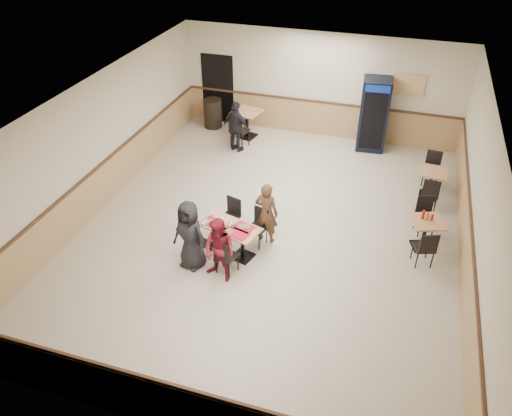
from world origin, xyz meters
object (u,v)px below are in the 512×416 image
(side_table_far, at_px, (431,179))
(pepsi_cooler, at_px, (374,115))
(diner_woman_right, at_px, (219,250))
(trash_bin, at_px, (213,113))
(side_table_near, at_px, (425,230))
(back_table, at_px, (247,120))
(main_table, at_px, (230,235))
(diner_man_opposite, at_px, (266,213))
(lone_diner, at_px, (236,127))
(diner_woman_left, at_px, (190,235))

(side_table_far, relative_size, pepsi_cooler, 0.35)
(diner_woman_right, height_order, trash_bin, diner_woman_right)
(side_table_near, height_order, pepsi_cooler, pepsi_cooler)
(diner_woman_right, relative_size, back_table, 1.50)
(main_table, height_order, diner_man_opposite, diner_man_opposite)
(main_table, distance_m, trash_bin, 6.11)
(diner_woman_right, bearing_deg, back_table, 120.92)
(diner_woman_right, bearing_deg, lone_diner, 123.26)
(diner_man_opposite, relative_size, side_table_near, 1.73)
(side_table_near, bearing_deg, lone_diner, 150.39)
(side_table_near, bearing_deg, main_table, -160.30)
(main_table, distance_m, side_table_near, 4.02)
(diner_woman_right, relative_size, diner_man_opposite, 0.98)
(diner_man_opposite, xyz_separation_m, side_table_far, (3.26, 2.83, -0.23))
(lone_diner, height_order, trash_bin, lone_diner)
(pepsi_cooler, relative_size, trash_bin, 2.32)
(main_table, distance_m, diner_man_opposite, 0.89)
(back_table, distance_m, pepsi_cooler, 3.59)
(main_table, xyz_separation_m, pepsi_cooler, (2.18, 5.59, 0.56))
(diner_man_opposite, distance_m, lone_diner, 4.15)
(diner_woman_right, relative_size, trash_bin, 1.57)
(diner_woman_right, distance_m, lone_diner, 5.28)
(side_table_far, bearing_deg, back_table, 161.44)
(main_table, bearing_deg, diner_man_opposite, 62.10)
(diner_woman_left, distance_m, diner_man_opposite, 1.70)
(diner_woman_left, bearing_deg, main_table, 60.09)
(main_table, distance_m, side_table_far, 5.17)
(lone_diner, bearing_deg, back_table, -69.63)
(diner_man_opposite, bearing_deg, diner_woman_right, 75.88)
(side_table_far, height_order, back_table, back_table)
(lone_diner, relative_size, side_table_far, 2.07)
(diner_woman_left, relative_size, trash_bin, 1.71)
(lone_diner, height_order, side_table_near, lone_diner)
(diner_woman_left, relative_size, side_table_near, 1.84)
(diner_man_opposite, height_order, lone_diner, lone_diner)
(diner_man_opposite, bearing_deg, main_table, 51.35)
(diner_man_opposite, xyz_separation_m, side_table_near, (3.19, 0.74, -0.25))
(diner_woman_right, height_order, lone_diner, lone_diner)
(diner_woman_right, height_order, pepsi_cooler, pepsi_cooler)
(diner_woman_right, height_order, diner_man_opposite, diner_man_opposite)
(main_table, height_order, side_table_near, side_table_near)
(diner_woman_left, bearing_deg, pepsi_cooler, 79.92)
(main_table, relative_size, back_table, 1.50)
(main_table, bearing_deg, back_table, 120.63)
(diner_woman_left, xyz_separation_m, trash_bin, (-1.98, 6.16, -0.31))
(main_table, distance_m, pepsi_cooler, 6.02)
(main_table, bearing_deg, side_table_far, 57.83)
(diner_woman_right, bearing_deg, side_table_near, 47.71)
(diner_woman_left, xyz_separation_m, lone_diner, (-0.77, 4.89, -0.02))
(diner_woman_right, bearing_deg, side_table_far, 65.90)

